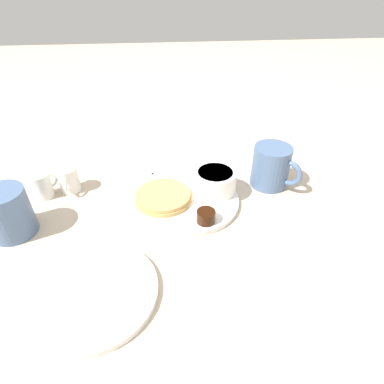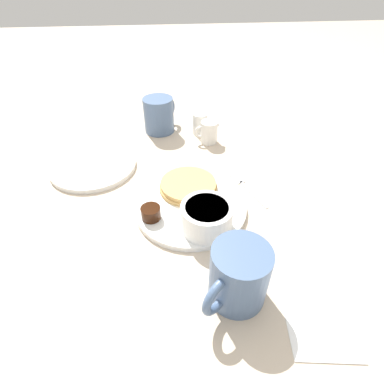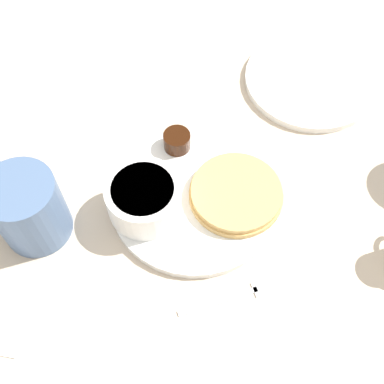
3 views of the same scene
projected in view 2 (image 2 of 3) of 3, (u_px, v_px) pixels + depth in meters
ground_plane at (191, 209)px, 0.64m from camera, size 4.00×4.00×0.00m
plate at (191, 207)px, 0.64m from camera, size 0.24×0.24×0.01m
pancake_stack at (188, 186)px, 0.68m from camera, size 0.13×0.13×0.02m
bowl at (207, 216)px, 0.57m from camera, size 0.10×0.10×0.05m
syrup_cup at (151, 213)px, 0.60m from camera, size 0.04×0.04×0.03m
butter_ramekin at (204, 228)px, 0.56m from camera, size 0.04×0.04×0.04m
coffee_mug at (238, 276)px, 0.45m from camera, size 0.10×0.11×0.10m
creamer_pitcher_near at (209, 132)px, 0.85m from camera, size 0.05×0.07×0.06m
creamer_pitcher_far at (200, 123)px, 0.89m from camera, size 0.05×0.05×0.06m
fork at (245, 186)px, 0.71m from camera, size 0.13×0.06×0.00m
napkin at (317, 317)px, 0.46m from camera, size 0.14×0.12×0.00m
second_mug at (159, 115)px, 0.89m from camera, size 0.11×0.10×0.10m
far_plate at (93, 166)px, 0.76m from camera, size 0.21×0.21×0.01m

